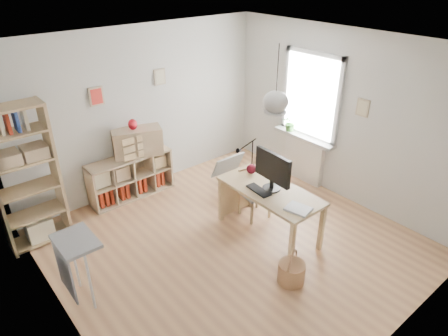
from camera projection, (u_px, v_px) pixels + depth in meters
ground at (232, 244)px, 5.62m from camera, size 4.50×4.50×0.00m
room_shell at (276, 102)px, 4.89m from camera, size 4.50×4.50×4.50m
window_unit at (312, 96)px, 6.55m from camera, size 0.07×1.16×1.46m
radiator at (304, 159)px, 7.07m from camera, size 0.10×0.80×0.80m
windowsill at (304, 137)px, 6.84m from camera, size 0.22×1.20×0.06m
desk at (270, 195)px, 5.52m from camera, size 0.70×1.50×0.75m
cube_shelf at (129, 180)px, 6.62m from camera, size 1.40×0.38×0.72m
tall_bookshelf at (24, 173)px, 5.18m from camera, size 0.80×0.38×2.00m
side_table at (72, 255)px, 4.39m from camera, size 0.40×0.55×0.85m
chair at (253, 189)px, 6.05m from camera, size 0.43×0.43×0.78m
wicker_basket at (291, 272)px, 4.90m from camera, size 0.33×0.33×0.46m
storage_chest at (240, 183)px, 6.70m from camera, size 0.60×0.68×0.63m
monitor at (273, 169)px, 5.34m from camera, size 0.25×0.63×0.55m
keyboard at (259, 190)px, 5.43m from camera, size 0.18×0.40×0.02m
task_lamp at (245, 153)px, 5.77m from camera, size 0.42×0.16×0.45m
yarn_ball at (251, 169)px, 5.84m from camera, size 0.14×0.14×0.14m
paper_tray at (298, 209)px, 5.02m from camera, size 0.30×0.35×0.03m
drawer_chest at (137, 142)px, 6.41m from camera, size 0.85×0.60×0.44m
red_vase at (133, 124)px, 6.24m from camera, size 0.14×0.14×0.17m
potted_plant at (290, 123)px, 6.96m from camera, size 0.28×0.25×0.30m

